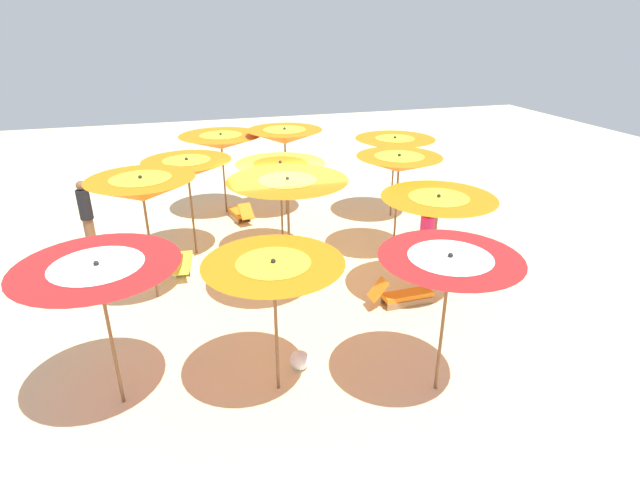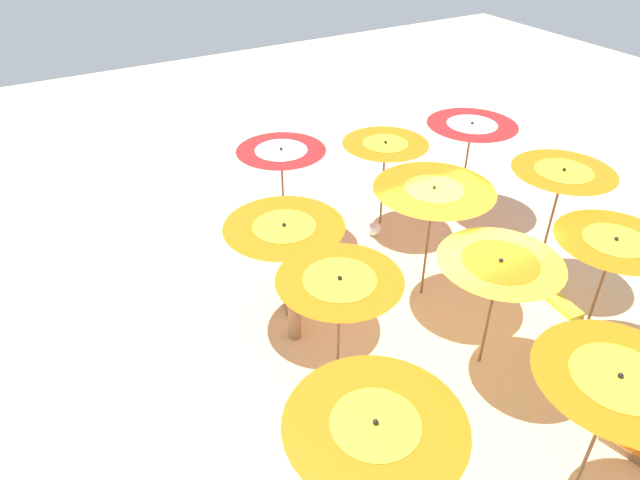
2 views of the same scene
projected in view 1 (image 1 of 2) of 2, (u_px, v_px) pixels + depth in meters
The scene contains 19 objects.
ground at pixel (292, 276), 11.10m from camera, with size 38.16×38.16×0.04m, color beige.
beach_umbrella_0 at pixel (221, 142), 13.86m from camera, with size 2.28×2.28×2.31m.
beach_umbrella_1 at pixel (187, 168), 11.28m from camera, with size 1.98×1.98×2.34m.
beach_umbrella_2 at pixel (142, 189), 9.32m from camera, with size 1.98×1.98×2.55m.
beach_umbrella_3 at pixel (99, 275), 6.59m from camera, with size 2.15×2.15×2.31m.
beach_umbrella_4 at pixel (285, 137), 13.71m from camera, with size 2.05×2.05×2.47m.
beach_umbrella_5 at pixel (281, 171), 11.33m from camera, with size 2.02×2.02×2.27m.
beach_umbrella_6 at pixel (288, 190), 9.34m from camera, with size 2.26×2.26×2.51m.
beach_umbrella_7 at pixel (274, 276), 6.93m from camera, with size 1.97×1.97×2.19m.
beach_umbrella_8 at pixel (395, 145), 13.61m from camera, with size 2.15×2.15×2.27m.
beach_umbrella_9 at pixel (399, 164), 11.29m from camera, with size 1.92×1.92×2.42m.
beach_umbrella_10 at pixel (438, 206), 9.53m from camera, with size 2.18×2.18×2.16m.
beach_umbrella_11 at pixel (449, 270), 6.88m from camera, with size 1.97×1.97×2.28m.
lounger_0 at pixel (403, 295), 9.88m from camera, with size 0.36×1.32×0.62m.
lounger_1 at pixel (240, 213), 14.01m from camera, with size 1.21×0.61×0.59m.
lounger_2 at pixel (183, 263), 11.18m from camera, with size 1.26×0.50×0.59m.
beachgoer_0 at pixel (86, 215), 11.92m from camera, with size 0.30×0.30×1.75m.
beachgoer_1 at pixel (426, 243), 10.51m from camera, with size 0.30×0.30×1.69m.
beach_ball at pixel (300, 360), 8.08m from camera, with size 0.32×0.32×0.32m, color white.
Camera 1 is at (9.61, -2.18, 5.18)m, focal length 28.35 mm.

